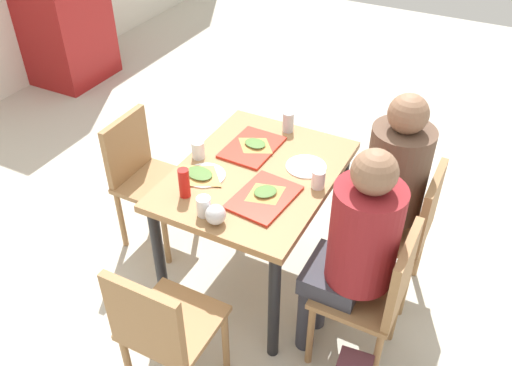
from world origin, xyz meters
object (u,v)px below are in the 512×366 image
Objects in this scene: chair_left_end at (162,328)px; tray_red_near at (264,197)px; pizza_slice_a at (265,192)px; pizza_slice_c at (199,174)px; chair_near_left at (377,291)px; paper_plate_center at (205,175)px; person_in_red at (355,244)px; plastic_cup_c at (204,206)px; paper_plate_near_edge at (306,167)px; pizza_slice_b at (255,144)px; tray_red_far at (252,147)px; plastic_cup_a at (198,150)px; chair_near_right at (406,224)px; main_table at (256,188)px; plastic_cup_b at (318,179)px; chair_far_side at (143,172)px; soda_can at (288,122)px; foil_bundle at (216,215)px; person_in_brown_jacket at (388,181)px; condiment_bottle at (184,183)px.

chair_left_end is 0.79m from tray_red_near.
pizza_slice_c is (-0.01, 0.38, -0.01)m from pizza_slice_a.
chair_near_left is 1.05m from paper_plate_center.
person_in_red reaches higher than plastic_cup_c.
paper_plate_center is at bearing 85.81° from tray_red_near.
paper_plate_center is at bearing 125.70° from paper_plate_near_edge.
pizza_slice_b is at bearing 5.55° from chair_left_end.
tray_red_far is 1.64× the size of paper_plate_center.
chair_left_end is 1.00m from plastic_cup_a.
pizza_slice_a and pizza_slice_b have the same top height.
chair_near_left reaches higher than tray_red_far.
chair_near_right is 1.21m from plastic_cup_a.
main_table is at bearing 0.00° from chair_left_end.
pizza_slice_c is at bearing 91.73° from pizza_slice_a.
tray_red_far is 3.60× the size of plastic_cup_b.
pizza_slice_a is at bearing -145.99° from pizza_slice_b.
chair_near_right reaches higher than pizza_slice_b.
chair_left_end is at bearing -139.31° from chair_far_side.
soda_can is at bearing -59.47° from chair_far_side.
chair_near_right is at bearing -54.99° from tray_red_near.
plastic_cup_c is (-0.61, -0.06, 0.04)m from tray_red_far.
pizza_slice_c is (0.74, 0.24, 0.28)m from chair_left_end.
main_table is 0.30m from paper_plate_near_edge.
foil_bundle is (-0.64, -0.14, 0.04)m from tray_red_far.
person_in_brown_jacket is 0.76m from pizza_slice_b.
foil_bundle is (-0.45, -0.81, 0.32)m from chair_far_side.
pizza_slice_b is (0.47, 0.90, 0.29)m from chair_near_left.
chair_far_side is 0.95m from soda_can.
chair_left_end is 1.16m from pizza_slice_b.
chair_near_left is 0.76m from paper_plate_near_edge.
pizza_slice_a is (-0.17, -0.93, 0.29)m from chair_far_side.
pizza_slice_a is 1.39× the size of condiment_bottle.
chair_left_end is 0.56m from foil_bundle.
plastic_cup_a is 0.34m from condiment_bottle.
tray_red_near is 0.46m from pizza_slice_b.
paper_plate_near_edge is 1.06× the size of pizza_slice_b.
chair_left_end is at bearing 146.32° from chair_near_right.
tray_red_far is 0.66m from foil_bundle.
soda_can is at bearing 14.44° from pizza_slice_a.
plastic_cup_b is at bearing -139.50° from soda_can.
pizza_slice_a is at bearing -100.20° from chair_far_side.
tray_red_far is 0.62m from plastic_cup_c.
condiment_bottle reaches higher than chair_near_right.
chair_far_side is at bearing 90.00° from main_table.
paper_plate_center and paper_plate_near_edge have the same top height.
chair_near_right is 0.89m from soda_can.
chair_near_right is at bearing -71.33° from main_table.
soda_can is (0.25, -0.09, 0.04)m from pizza_slice_b.
plastic_cup_c is 0.62× the size of condiment_bottle.
chair_near_left is 7.09× the size of soda_can.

